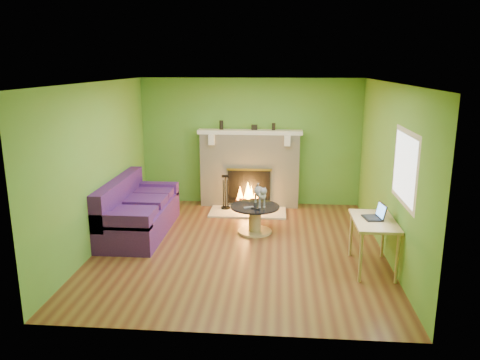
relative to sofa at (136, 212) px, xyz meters
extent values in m
plane|color=brown|center=(1.86, -0.51, -0.37)|extent=(5.00, 5.00, 0.00)
plane|color=white|center=(1.86, -0.51, 2.23)|extent=(5.00, 5.00, 0.00)
plane|color=#5F912F|center=(1.86, 1.99, 0.93)|extent=(5.00, 0.00, 5.00)
plane|color=#5F912F|center=(1.86, -3.01, 0.93)|extent=(5.00, 0.00, 5.00)
plane|color=#5F912F|center=(-0.39, -0.51, 0.93)|extent=(0.00, 5.00, 5.00)
plane|color=#5F912F|center=(4.11, -0.51, 0.93)|extent=(0.00, 5.00, 5.00)
plane|color=silver|center=(4.10, -1.41, 1.18)|extent=(0.00, 1.20, 1.20)
plane|color=white|center=(4.09, -1.41, 1.18)|extent=(0.00, 1.06, 1.06)
cube|color=beige|center=(1.86, 1.81, 0.38)|extent=(2.00, 0.35, 1.50)
cube|color=black|center=(1.86, 1.62, 0.07)|extent=(0.85, 0.03, 0.68)
cube|color=gold|center=(1.86, 1.61, 0.43)|extent=(0.91, 0.02, 0.04)
cylinder|color=black|center=(1.86, 1.59, -0.21)|extent=(0.55, 0.07, 0.07)
cube|color=silver|center=(1.86, 1.78, 1.17)|extent=(2.10, 0.28, 0.08)
cube|color=silver|center=(1.11, 1.60, 1.03)|extent=(0.12, 0.10, 0.20)
cube|color=silver|center=(2.61, 1.60, 1.03)|extent=(0.12, 0.10, 0.20)
cube|color=beige|center=(1.86, 1.29, -0.35)|extent=(1.50, 0.75, 0.03)
cube|color=silver|center=(1.86, 1.78, 1.17)|extent=(2.10, 0.28, 0.08)
cube|color=#3F185D|center=(0.06, -0.01, -0.13)|extent=(0.96, 2.12, 0.48)
cube|color=#3F185D|center=(-0.29, -0.01, 0.28)|extent=(0.22, 2.12, 0.60)
cube|color=#3F185D|center=(0.06, -0.96, 0.18)|extent=(0.96, 0.22, 0.24)
cube|color=#3F185D|center=(0.06, 0.94, 0.18)|extent=(0.96, 0.22, 0.24)
cube|color=#3F185D|center=(0.11, -0.61, 0.18)|extent=(0.76, 0.56, 0.13)
cube|color=#3F185D|center=(0.11, 0.10, 0.18)|extent=(0.76, 0.56, 0.13)
cube|color=#3F185D|center=(0.11, 0.70, 0.18)|extent=(0.76, 0.56, 0.13)
cylinder|color=tan|center=(2.05, 0.19, -0.35)|extent=(0.59, 0.59, 0.03)
cylinder|color=tan|center=(2.05, 0.19, -0.13)|extent=(0.21, 0.21, 0.41)
cylinder|color=black|center=(2.05, 0.19, 0.10)|extent=(0.85, 0.85, 0.03)
cube|color=tan|center=(3.81, -1.16, 0.35)|extent=(0.58, 1.00, 0.04)
cylinder|color=tan|center=(3.57, -1.61, -0.02)|extent=(0.04, 0.04, 0.70)
cylinder|color=tan|center=(4.05, -1.61, -0.02)|extent=(0.04, 0.04, 0.70)
cylinder|color=tan|center=(3.57, -0.71, -0.02)|extent=(0.04, 0.04, 0.70)
cylinder|color=tan|center=(4.05, -0.71, -0.02)|extent=(0.04, 0.04, 0.70)
cube|color=gray|center=(1.95, 0.07, 0.12)|extent=(0.17, 0.11, 0.02)
cube|color=black|center=(2.07, 0.01, 0.12)|extent=(0.16, 0.11, 0.02)
cylinder|color=black|center=(1.28, 1.81, 1.30)|extent=(0.08, 0.08, 0.18)
cylinder|color=black|center=(2.33, 1.81, 1.28)|extent=(0.07, 0.07, 0.14)
cube|color=black|center=(1.94, 1.81, 1.26)|extent=(0.12, 0.08, 0.10)
camera|label=1|loc=(2.45, -7.54, 2.50)|focal=35.00mm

